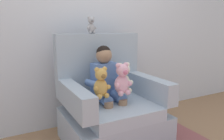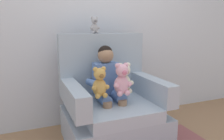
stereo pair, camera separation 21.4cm
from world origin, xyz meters
name	(u,v)px [view 1 (the left image)]	position (x,y,z in m)	size (l,w,h in m)	color
back_wall	(87,21)	(0.00, 0.69, 1.30)	(6.00, 0.10, 2.60)	silver
armchair	(111,109)	(0.00, 0.06, 0.36)	(1.00, 0.87, 1.16)	#9EADBC
seated_child	(107,81)	(-0.04, 0.06, 0.67)	(0.45, 0.39, 0.82)	#597AB7
plush_pink	(122,80)	(0.03, -0.13, 0.72)	(0.19, 0.16, 0.32)	#EAA8BC
plush_honey	(101,83)	(-0.19, -0.11, 0.71)	(0.18, 0.14, 0.30)	gold
plush_cream	(124,79)	(0.08, -0.08, 0.71)	(0.19, 0.15, 0.31)	silver
plush_grey_on_backrest	(91,26)	(-0.08, 0.36, 1.25)	(0.11, 0.09, 0.19)	#9E9EA3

